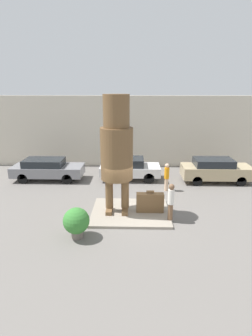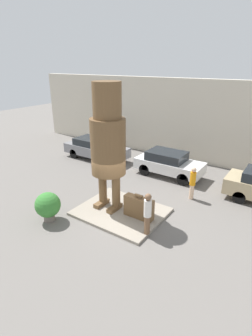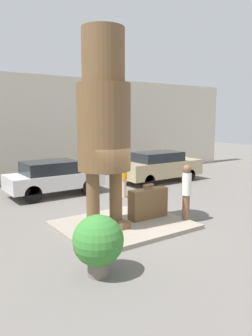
{
  "view_description": "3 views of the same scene",
  "coord_description": "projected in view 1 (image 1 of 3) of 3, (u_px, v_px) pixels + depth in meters",
  "views": [
    {
      "loc": [
        0.09,
        -11.89,
        5.99
      ],
      "look_at": [
        -0.22,
        -0.11,
        2.4
      ],
      "focal_mm": 28.0,
      "sensor_mm": 36.0,
      "label": 1
    },
    {
      "loc": [
        6.1,
        -8.45,
        6.45
      ],
      "look_at": [
        0.42,
        -0.2,
        2.39
      ],
      "focal_mm": 28.0,
      "sensor_mm": 36.0,
      "label": 2
    },
    {
      "loc": [
        -5.48,
        -8.03,
        3.35
      ],
      "look_at": [
        -0.08,
        -0.25,
        1.88
      ],
      "focal_mm": 35.0,
      "sensor_mm": 36.0,
      "label": 3
    }
  ],
  "objects": [
    {
      "name": "statue_figure",
      "position": [
        117.0,
        146.0,
        12.15
      ],
      "size": [
        1.53,
        1.53,
        5.64
      ],
      "color": "brown",
      "rests_on": "pedestal"
    },
    {
      "name": "parked_car_grey",
      "position": [
        47.0,
        169.0,
        17.74
      ],
      "size": [
        4.72,
        1.8,
        1.46
      ],
      "color": "gray",
      "rests_on": "ground_plane"
    },
    {
      "name": "parked_car_tan",
      "position": [
        215.0,
        170.0,
        17.32
      ],
      "size": [
        4.49,
        1.72,
        1.58
      ],
      "color": "tan",
      "rests_on": "ground_plane"
    },
    {
      "name": "ground_plane",
      "position": [
        130.0,
        213.0,
        13.12
      ],
      "size": [
        60.0,
        60.0,
        0.0
      ],
      "primitive_type": "plane",
      "color": "slate"
    },
    {
      "name": "worker_hivis",
      "position": [
        167.0,
        176.0,
        15.77
      ],
      "size": [
        0.29,
        0.29,
        1.72
      ],
      "color": "beige",
      "rests_on": "ground_plane"
    },
    {
      "name": "planter_pot",
      "position": [
        76.0,
        221.0,
        10.77
      ],
      "size": [
        1.09,
        1.09,
        1.33
      ],
      "color": "#70665B",
      "rests_on": "ground_plane"
    },
    {
      "name": "giant_suitcase",
      "position": [
        150.0,
        202.0,
        12.91
      ],
      "size": [
        1.35,
        0.39,
        1.12
      ],
      "color": "brown",
      "rests_on": "pedestal"
    },
    {
      "name": "tourist",
      "position": [
        171.0,
        200.0,
        11.97
      ],
      "size": [
        0.3,
        0.3,
        1.76
      ],
      "color": "brown",
      "rests_on": "pedestal"
    },
    {
      "name": "building_backdrop",
      "position": [
        132.0,
        132.0,
        20.57
      ],
      "size": [
        28.0,
        0.6,
        5.49
      ],
      "color": "beige",
      "rests_on": "ground_plane"
    },
    {
      "name": "parked_car_white",
      "position": [
        129.0,
        168.0,
        17.8
      ],
      "size": [
        4.03,
        1.76,
        1.5
      ],
      "color": "silver",
      "rests_on": "ground_plane"
    },
    {
      "name": "pedestal",
      "position": [
        130.0,
        212.0,
        13.1
      ],
      "size": [
        3.84,
        3.12,
        0.12
      ],
      "color": "gray",
      "rests_on": "ground_plane"
    }
  ]
}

